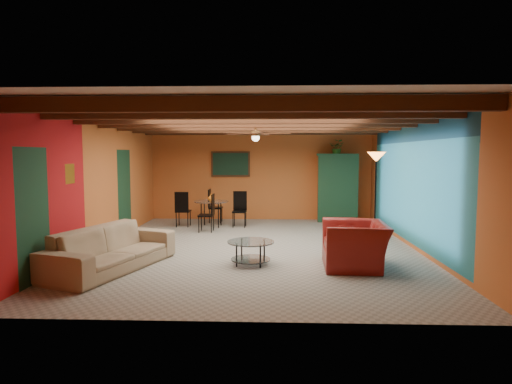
{
  "coord_description": "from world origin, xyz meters",
  "views": [
    {
      "loc": [
        0.35,
        -8.89,
        1.95
      ],
      "look_at": [
        0.0,
        0.2,
        1.15
      ],
      "focal_mm": 30.48,
      "sensor_mm": 36.0,
      "label": 1
    }
  ],
  "objects_px": {
    "floor_lamp": "(375,196)",
    "vase": "(211,188)",
    "coffee_table": "(251,252)",
    "sofa": "(112,248)",
    "armoire": "(337,189)",
    "potted_plant": "(337,148)",
    "dining_table": "(211,209)",
    "armchair": "(355,245)"
  },
  "relations": [
    {
      "from": "floor_lamp",
      "to": "vase",
      "type": "bearing_deg",
      "value": 156.33
    },
    {
      "from": "coffee_table",
      "to": "sofa",
      "type": "bearing_deg",
      "value": -169.77
    },
    {
      "from": "armoire",
      "to": "floor_lamp",
      "type": "bearing_deg",
      "value": -75.62
    },
    {
      "from": "sofa",
      "to": "potted_plant",
      "type": "relative_size",
      "value": 5.4
    },
    {
      "from": "sofa",
      "to": "vase",
      "type": "relative_size",
      "value": 12.68
    },
    {
      "from": "dining_table",
      "to": "floor_lamp",
      "type": "bearing_deg",
      "value": -23.67
    },
    {
      "from": "sofa",
      "to": "potted_plant",
      "type": "height_order",
      "value": "potted_plant"
    },
    {
      "from": "floor_lamp",
      "to": "potted_plant",
      "type": "distance_m",
      "value": 3.08
    },
    {
      "from": "sofa",
      "to": "armoire",
      "type": "relative_size",
      "value": 1.3
    },
    {
      "from": "dining_table",
      "to": "floor_lamp",
      "type": "xyz_separation_m",
      "value": [
        3.94,
        -1.73,
        0.52
      ]
    },
    {
      "from": "armchair",
      "to": "coffee_table",
      "type": "distance_m",
      "value": 1.81
    },
    {
      "from": "armchair",
      "to": "sofa",
      "type": "bearing_deg",
      "value": -82.89
    },
    {
      "from": "sofa",
      "to": "potted_plant",
      "type": "distance_m",
      "value": 7.34
    },
    {
      "from": "coffee_table",
      "to": "armoire",
      "type": "height_order",
      "value": "armoire"
    },
    {
      "from": "coffee_table",
      "to": "armoire",
      "type": "relative_size",
      "value": 0.44
    },
    {
      "from": "sofa",
      "to": "vase",
      "type": "bearing_deg",
      "value": 4.66
    },
    {
      "from": "coffee_table",
      "to": "dining_table",
      "type": "height_order",
      "value": "dining_table"
    },
    {
      "from": "sofa",
      "to": "armchair",
      "type": "height_order",
      "value": "armchair"
    },
    {
      "from": "armoire",
      "to": "potted_plant",
      "type": "height_order",
      "value": "potted_plant"
    },
    {
      "from": "armchair",
      "to": "dining_table",
      "type": "bearing_deg",
      "value": -140.13
    },
    {
      "from": "armchair",
      "to": "vase",
      "type": "distance_m",
      "value": 5.14
    },
    {
      "from": "coffee_table",
      "to": "potted_plant",
      "type": "height_order",
      "value": "potted_plant"
    },
    {
      "from": "armchair",
      "to": "floor_lamp",
      "type": "bearing_deg",
      "value": 162.37
    },
    {
      "from": "floor_lamp",
      "to": "potted_plant",
      "type": "xyz_separation_m",
      "value": [
        -0.45,
        2.83,
        1.13
      ]
    },
    {
      "from": "dining_table",
      "to": "vase",
      "type": "relative_size",
      "value": 9.47
    },
    {
      "from": "floor_lamp",
      "to": "vase",
      "type": "xyz_separation_m",
      "value": [
        -3.94,
        1.73,
        0.05
      ]
    },
    {
      "from": "dining_table",
      "to": "armoire",
      "type": "relative_size",
      "value": 0.97
    },
    {
      "from": "coffee_table",
      "to": "potted_plant",
      "type": "xyz_separation_m",
      "value": [
        2.23,
        5.06,
        1.92
      ]
    },
    {
      "from": "floor_lamp",
      "to": "vase",
      "type": "distance_m",
      "value": 4.31
    },
    {
      "from": "armoire",
      "to": "vase",
      "type": "bearing_deg",
      "value": -157.19
    },
    {
      "from": "coffee_table",
      "to": "armchair",
      "type": "bearing_deg",
      "value": -3.85
    },
    {
      "from": "sofa",
      "to": "armchair",
      "type": "distance_m",
      "value": 4.14
    },
    {
      "from": "armchair",
      "to": "coffee_table",
      "type": "relative_size",
      "value": 1.45
    },
    {
      "from": "sofa",
      "to": "floor_lamp",
      "type": "distance_m",
      "value": 5.7
    },
    {
      "from": "armoire",
      "to": "floor_lamp",
      "type": "relative_size",
      "value": 0.95
    },
    {
      "from": "dining_table",
      "to": "vase",
      "type": "distance_m",
      "value": 0.58
    },
    {
      "from": "coffee_table",
      "to": "potted_plant",
      "type": "relative_size",
      "value": 1.82
    },
    {
      "from": "potted_plant",
      "to": "vase",
      "type": "bearing_deg",
      "value": -162.53
    },
    {
      "from": "sofa",
      "to": "armchair",
      "type": "bearing_deg",
      "value": -67.53
    },
    {
      "from": "armchair",
      "to": "coffee_table",
      "type": "height_order",
      "value": "armchair"
    },
    {
      "from": "armchair",
      "to": "floor_lamp",
      "type": "relative_size",
      "value": 0.6
    },
    {
      "from": "sofa",
      "to": "armoire",
      "type": "height_order",
      "value": "armoire"
    }
  ]
}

